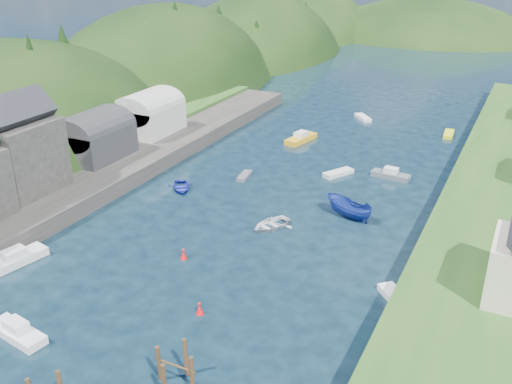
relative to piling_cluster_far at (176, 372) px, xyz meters
The scene contains 10 objects.
ground 46.31m from the piling_cluster_far, 97.13° to the left, with size 600.00×600.00×0.00m, color black.
hillside_left 87.71m from the piling_cluster_far, 125.58° to the left, with size 44.00×245.56×52.00m.
far_hills 170.43m from the piling_cluster_far, 91.53° to the left, with size 103.00×68.00×44.00m.
hill_trees 61.47m from the piling_cluster_far, 95.21° to the left, with size 91.65×147.88×12.52m.
quay_left 33.75m from the piling_cluster_far, 151.81° to the left, with size 12.00×110.00×2.00m, color #2D2B28.
boat_sheds 47.39m from the piling_cluster_far, 132.26° to the left, with size 7.00×21.00×7.50m.
piling_cluster_far is the anchor object (origin of this frame).
channel_buoy_near 8.34m from the piling_cluster_far, 110.39° to the left, with size 0.70×0.70×1.10m.
channel_buoy_far 17.19m from the piling_cluster_far, 121.38° to the left, with size 0.70×0.70×1.10m.
moored_boats 16.23m from the piling_cluster_far, 118.75° to the left, with size 37.64×90.71×2.46m.
Camera 1 is at (24.27, -20.88, 28.17)m, focal length 40.00 mm.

